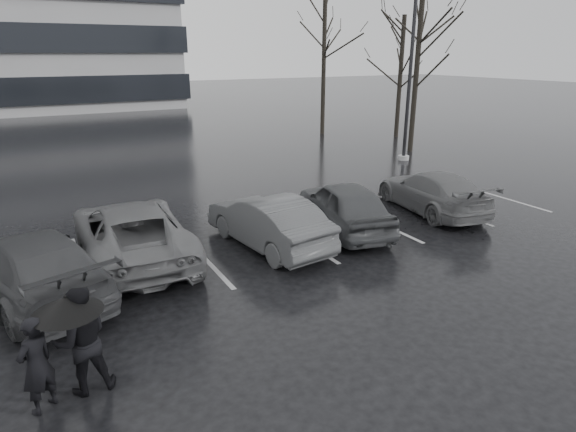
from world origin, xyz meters
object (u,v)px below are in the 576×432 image
at_px(car_west_b, 131,231).
at_px(car_east, 432,191).
at_px(car_west_a, 268,221).
at_px(pedestrian_left, 36,365).
at_px(car_west_c, 33,266).
at_px(tree_ne, 400,78).
at_px(car_main, 344,205).
at_px(lamp_post, 411,66).
at_px(tree_east, 416,72).
at_px(tree_north, 324,64).
at_px(pedestrian_right, 81,341).

height_order(car_west_b, car_east, car_west_b).
relative_size(car_west_a, pedestrian_left, 2.80).
relative_size(car_west_c, pedestrian_left, 3.28).
height_order(car_west_c, car_east, car_west_c).
xyz_separation_m(car_west_b, tree_ne, (18.26, 11.24, 2.76)).
height_order(car_main, car_west_a, car_main).
height_order(pedestrian_left, lamp_post, lamp_post).
distance_m(car_west_b, car_east, 9.42).
bearing_deg(tree_east, car_west_a, -146.92).
bearing_deg(car_west_c, tree_ne, -165.13).
bearing_deg(tree_ne, tree_north, 139.40).
height_order(car_west_b, lamp_post, lamp_post).
relative_size(car_west_b, pedestrian_left, 3.56).
xyz_separation_m(car_main, car_east, (3.52, 0.05, -0.07)).
bearing_deg(car_west_a, car_west_b, -21.41).
bearing_deg(pedestrian_left, tree_north, -169.54).
distance_m(car_west_a, pedestrian_right, 6.38).
relative_size(car_west_a, car_east, 0.93).
bearing_deg(pedestrian_left, pedestrian_right, 155.99).
relative_size(car_main, car_west_b, 0.80).
relative_size(car_west_b, car_east, 1.19).
bearing_deg(car_east, tree_ne, -117.29).
distance_m(car_main, pedestrian_right, 8.55).
relative_size(car_west_b, car_west_c, 1.08).
bearing_deg(car_east, tree_north, -100.46).
bearing_deg(car_west_b, pedestrian_right, 72.96).
xyz_separation_m(car_east, tree_ne, (8.87, 11.95, 2.85)).
bearing_deg(car_main, tree_ne, -123.37).
height_order(car_west_c, pedestrian_right, pedestrian_right).
distance_m(car_west_c, tree_ne, 24.06).
distance_m(pedestrian_left, pedestrian_right, 0.66).
distance_m(car_west_b, tree_north, 20.81).
height_order(car_west_a, car_east, car_west_a).
distance_m(tree_ne, tree_north, 4.67).
xyz_separation_m(car_west_c, tree_ne, (20.50, 12.29, 2.78)).
xyz_separation_m(tree_ne, tree_north, (-3.50, 3.00, 0.75)).
bearing_deg(tree_ne, car_west_c, -149.07).
relative_size(car_main, car_west_a, 1.02).
bearing_deg(tree_east, car_west_b, -155.34).
relative_size(pedestrian_right, lamp_post, 0.18).
height_order(car_east, tree_east, tree_east).
distance_m(car_west_a, car_east, 6.03).
bearing_deg(pedestrian_right, car_west_a, -142.80).
relative_size(tree_east, tree_north, 0.94).
xyz_separation_m(car_west_c, lamp_post, (16.24, 6.82, 3.64)).
height_order(car_west_a, tree_east, tree_east).
bearing_deg(tree_north, car_main, -120.66).
distance_m(car_west_b, tree_east, 17.65).
bearing_deg(car_main, pedestrian_left, 39.24).
xyz_separation_m(car_main, lamp_post, (8.13, 6.53, 3.63)).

